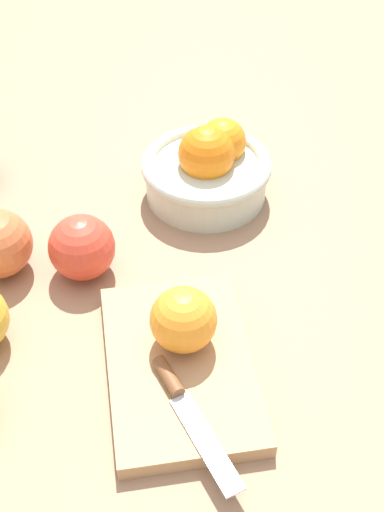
{
  "coord_description": "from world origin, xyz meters",
  "views": [
    {
      "loc": [
        0.55,
        0.01,
        0.57
      ],
      "look_at": [
        0.0,
        0.1,
        0.04
      ],
      "focal_mm": 48.08,
      "sensor_mm": 36.0,
      "label": 1
    }
  ],
  "objects_px": {
    "bowl": "(208,168)",
    "knife": "(184,404)",
    "apple_mid_left": "(82,247)",
    "cutting_board": "(180,366)",
    "orange_on_board": "(183,320)"
  },
  "relations": [
    {
      "from": "bowl",
      "to": "knife",
      "type": "height_order",
      "value": "bowl"
    },
    {
      "from": "knife",
      "to": "bowl",
      "type": "bearing_deg",
      "value": 165.76
    },
    {
      "from": "bowl",
      "to": "cutting_board",
      "type": "relative_size",
      "value": 0.76
    },
    {
      "from": "orange_on_board",
      "to": "knife",
      "type": "height_order",
      "value": "orange_on_board"
    },
    {
      "from": "knife",
      "to": "apple_mid_left",
      "type": "bearing_deg",
      "value": -159.06
    },
    {
      "from": "orange_on_board",
      "to": "apple_mid_left",
      "type": "xyz_separation_m",
      "value": [
        -0.14,
        -0.1,
        -0.02
      ]
    },
    {
      "from": "cutting_board",
      "to": "apple_mid_left",
      "type": "xyz_separation_m",
      "value": [
        -0.16,
        -0.09,
        0.03
      ]
    },
    {
      "from": "orange_on_board",
      "to": "apple_mid_left",
      "type": "height_order",
      "value": "orange_on_board"
    },
    {
      "from": "apple_mid_left",
      "to": "bowl",
      "type": "bearing_deg",
      "value": 125.65
    },
    {
      "from": "orange_on_board",
      "to": "knife",
      "type": "bearing_deg",
      "value": -8.99
    },
    {
      "from": "cutting_board",
      "to": "orange_on_board",
      "type": "bearing_deg",
      "value": 162.28
    },
    {
      "from": "cutting_board",
      "to": "knife",
      "type": "distance_m",
      "value": 0.06
    },
    {
      "from": "bowl",
      "to": "knife",
      "type": "xyz_separation_m",
      "value": [
        0.34,
        -0.09,
        -0.02
      ]
    },
    {
      "from": "apple_mid_left",
      "to": "cutting_board",
      "type": "bearing_deg",
      "value": 28.47
    },
    {
      "from": "bowl",
      "to": "cutting_board",
      "type": "distance_m",
      "value": 0.3
    }
  ]
}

